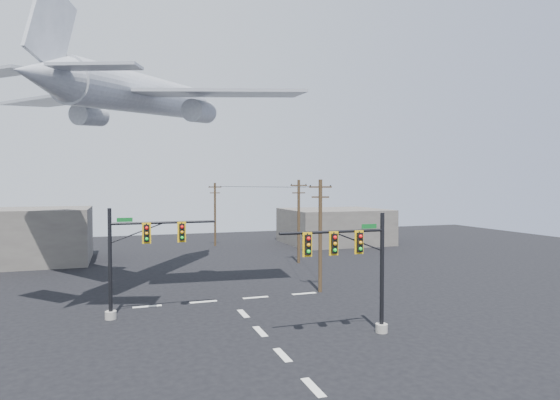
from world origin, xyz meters
name	(u,v)px	position (x,y,z in m)	size (l,w,h in m)	color
ground	(282,355)	(0.00, 0.00, 0.00)	(120.00, 120.00, 0.00)	black
lane_markings	(254,325)	(0.00, 5.33, 0.01)	(14.00, 21.20, 0.01)	silver
signal_mast_near	(358,267)	(5.10, 1.48, 3.97)	(6.70, 0.77, 7.03)	gray
signal_mast_far	(134,258)	(-6.91, 9.51, 3.86)	(7.15, 0.79, 7.16)	gray
utility_pole_a	(320,233)	(7.45, 12.15, 4.74)	(1.74, 0.75, 9.06)	#43321D
utility_pole_b	(299,220)	(10.79, 25.57, 4.79)	(1.86, 0.31, 9.16)	#43321D
utility_pole_c	(215,213)	(4.77, 42.35, 4.63)	(1.75, 0.69, 8.85)	#43321D
power_lines	(273,187)	(8.36, 27.36, 8.39)	(7.68, 30.20, 0.14)	black
airliner	(145,95)	(-5.72, 18.24, 16.02)	(24.04, 26.39, 7.50)	#B8BCC5
building_left	(0,237)	(-20.00, 35.00, 3.00)	(18.00, 10.00, 6.00)	#635F57
building_right	(334,226)	(22.00, 40.00, 2.50)	(14.00, 12.00, 5.00)	#635F57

